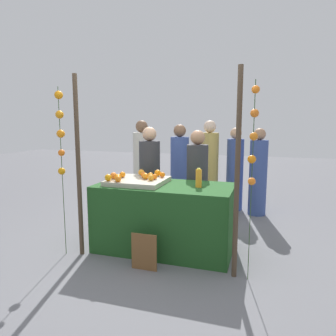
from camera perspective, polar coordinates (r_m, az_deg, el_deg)
The scene contains 29 objects.
ground_plane at distance 4.35m, azimuth -0.62°, elevation -14.50°, with size 24.00×24.00×0.00m, color slate.
stall_counter at distance 4.20m, azimuth -0.63°, elevation -8.96°, with size 1.78×0.88×0.88m, color #1E4C1E.
orange_tray at distance 4.20m, azimuth -5.53°, elevation -2.38°, with size 0.73×0.68×0.06m, color #B2AD99.
orange_0 at distance 4.09m, azimuth -9.16°, elevation -1.71°, with size 0.09×0.09×0.09m, color orange.
orange_1 at distance 4.28m, azimuth -1.04°, elevation -1.23°, with size 0.07×0.07×0.07m, color orange.
orange_2 at distance 4.26m, azimuth -3.23°, elevation -1.30°, with size 0.07×0.07×0.07m, color orange.
orange_3 at distance 4.14m, azimuth -2.45°, elevation -1.58°, with size 0.07×0.07×0.07m, color orange.
orange_4 at distance 4.08m, azimuth -10.86°, elevation -1.74°, with size 0.09×0.09×0.09m, color orange.
orange_5 at distance 4.27m, azimuth -4.46°, elevation -1.24°, with size 0.08×0.08×0.08m, color orange.
orange_6 at distance 4.00m, azimuth -9.10°, elevation -1.96°, with size 0.08×0.08×0.08m, color orange.
orange_7 at distance 4.22m, azimuth -9.91°, elevation -1.38°, with size 0.09×0.09×0.09m, color orange.
orange_8 at distance 4.44m, azimuth -4.91°, elevation -0.81°, with size 0.09×0.09×0.09m, color orange.
orange_9 at distance 4.32m, azimuth -8.30°, elevation -1.19°, with size 0.08×0.08×0.08m, color orange.
orange_10 at distance 4.38m, azimuth -1.90°, elevation -0.90°, with size 0.09×0.09×0.09m, color orange.
orange_11 at distance 4.15m, azimuth -4.15°, elevation -1.49°, with size 0.08×0.08×0.08m, color orange.
orange_12 at distance 4.05m, azimuth -3.16°, elevation -1.76°, with size 0.08×0.08×0.08m, color orange.
juice_bottle at distance 3.94m, azimuth 5.62°, elevation -1.87°, with size 0.08×0.08×0.24m.
chalkboard_sign at distance 3.73m, azimuth -4.35°, elevation -15.08°, with size 0.31×0.03×0.44m.
vendor_left at distance 4.93m, azimuth -3.34°, elevation -2.59°, with size 0.32×0.32×1.62m.
vendor_right at distance 4.68m, azimuth 5.32°, elevation -3.46°, with size 0.32×0.32×1.58m.
crowd_person_0 at distance 5.68m, azimuth 2.12°, elevation -0.96°, with size 0.33×0.33×1.65m.
crowd_person_1 at distance 6.02m, azimuth 7.51°, elevation -0.16°, with size 0.34×0.34×1.72m.
crowd_person_2 at distance 6.13m, azimuth 12.08°, elevation -0.71°, with size 0.32×0.32×1.59m.
crowd_person_3 at distance 6.12m, azimuth -4.74°, elevation 0.04°, with size 0.34×0.34×1.72m.
crowd_person_4 at distance 5.90m, azimuth 16.10°, elevation -1.24°, with size 0.32×0.32×1.58m.
canopy_post_left at distance 4.04m, azimuth -16.02°, elevation 0.10°, with size 0.06×0.06×2.27m, color #473828.
canopy_post_right at distance 3.38m, azimuth 12.51°, elevation -1.36°, with size 0.06×0.06×2.27m, color #473828.
garland_strand_left at distance 4.07m, azimuth -19.06°, elevation 6.51°, with size 0.11×0.11×2.12m.
garland_strand_right at distance 3.30m, azimuth 15.32°, elevation 5.21°, with size 0.10×0.10×2.12m.
Camera 1 is at (1.26, -3.80, 1.70)m, focal length 33.40 mm.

